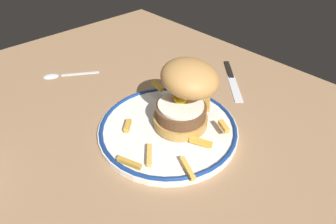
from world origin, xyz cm
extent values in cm
cube|color=#977250|center=(0.00, 0.00, -2.00)|extent=(122.50, 84.27, 4.00)
cylinder|color=white|center=(-3.75, 2.35, 0.60)|extent=(25.89, 25.89, 1.20)
torus|color=navy|center=(-3.75, 2.35, 1.20)|extent=(25.49, 25.49, 0.80)
cylinder|color=#B68540|center=(-2.50, 4.30, 2.50)|extent=(9.97, 9.97, 1.80)
cylinder|color=brown|center=(-2.50, 4.30, 4.51)|extent=(9.24, 9.24, 2.22)
cylinder|color=white|center=(-2.50, 4.30, 5.87)|extent=(8.26, 8.26, 0.50)
ellipsoid|color=yellow|center=(-3.27, 4.95, 6.54)|extent=(2.60, 2.60, 1.40)
ellipsoid|color=#B58044|center=(-2.38, 6.19, 10.71)|extent=(14.59, 14.33, 7.11)
cube|color=gold|center=(3.72, 3.02, 2.03)|extent=(3.98, 2.38, 0.85)
cube|color=gold|center=(-12.50, 7.54, 3.69)|extent=(3.64, 1.38, 0.84)
cube|color=#ECAE46|center=(6.20, -2.80, 1.97)|extent=(4.48, 2.45, 0.75)
cube|color=gold|center=(-8.21, 11.35, 2.03)|extent=(2.51, 3.27, 0.87)
cube|color=#ECA949|center=(-0.45, -5.30, 1.97)|extent=(3.86, 3.51, 0.74)
cube|color=gold|center=(-8.24, -3.53, 2.03)|extent=(2.59, 2.77, 0.86)
cube|color=gold|center=(4.42, 8.19, 2.94)|extent=(2.94, 2.03, 0.89)
cube|color=gold|center=(-1.21, 10.13, 4.01)|extent=(3.35, 3.86, 0.96)
cube|color=gold|center=(-0.89, -8.71, 1.97)|extent=(4.25, 2.23, 0.75)
cube|color=black|center=(-10.18, 29.30, 0.30)|extent=(6.64, 6.36, 0.70)
cube|color=silver|center=(-3.99, 23.47, 0.20)|extent=(9.24, 8.86, 0.24)
cube|color=silver|center=(-33.89, 0.92, 0.20)|extent=(5.59, 7.97, 0.32)
ellipsoid|color=silver|center=(-37.71, -4.94, 0.40)|extent=(4.15, 4.44, 0.90)
camera|label=1|loc=(25.58, -25.00, 36.04)|focal=30.54mm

